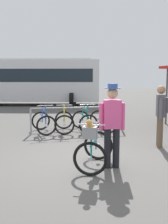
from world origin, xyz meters
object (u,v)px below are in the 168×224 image
at_px(racked_bike_blue, 43,122).
at_px(person_with_featured_bike, 112,122).
at_px(featured_bicycle, 94,146).
at_px(racked_bike_lime, 104,120).
at_px(racked_bike_teal, 84,121).
at_px(racked_bike_yellow, 64,121).
at_px(bus_distant, 25,79).
at_px(pedestrian_with_backpack, 161,112).

bearing_deg(racked_bike_blue, person_with_featured_bike, -70.31).
bearing_deg(featured_bicycle, racked_bike_lime, 73.66).
bearing_deg(racked_bike_lime, person_with_featured_bike, -101.04).
bearing_deg(racked_bike_teal, racked_bike_yellow, -177.38).
bearing_deg(racked_bike_teal, bus_distant, 104.42).
xyz_separation_m(racked_bike_yellow, racked_bike_teal, (0.70, 0.03, 0.00)).
relative_size(racked_bike_blue, racked_bike_teal, 1.02).
relative_size(racked_bike_yellow, racked_bike_teal, 0.96).
bearing_deg(bus_distant, racked_bike_lime, -71.71).
bearing_deg(racked_bike_lime, pedestrian_with_backpack, -68.53).
relative_size(racked_bike_yellow, person_with_featured_bike, 0.66).
xyz_separation_m(racked_bike_lime, featured_bicycle, (-1.14, -3.90, 0.12)).
bearing_deg(racked_bike_teal, racked_bike_lime, 2.62).
bearing_deg(bus_distant, person_with_featured_bike, -79.78).
xyz_separation_m(racked_bike_blue, pedestrian_with_backpack, (3.07, -2.37, 0.57)).
distance_m(racked_bike_teal, person_with_featured_bike, 3.87).
xyz_separation_m(racked_bike_blue, bus_distant, (-1.09, 9.73, 1.37)).
bearing_deg(pedestrian_with_backpack, racked_bike_yellow, 134.63).
distance_m(featured_bicycle, bus_distant, 13.74).
bearing_deg(racked_bike_yellow, racked_bike_teal, 2.62).
xyz_separation_m(person_with_featured_bike, bus_distant, (-2.43, 13.49, 0.79)).
bearing_deg(pedestrian_with_backpack, racked_bike_teal, 124.46).
bearing_deg(person_with_featured_bike, featured_bicycle, -174.25).
bearing_deg(racked_bike_yellow, featured_bicycle, -86.16).
relative_size(racked_bike_blue, person_with_featured_bike, 0.70).
bearing_deg(racked_bike_blue, racked_bike_teal, 2.62).
bearing_deg(pedestrian_with_backpack, racked_bike_blue, 142.34).
bearing_deg(person_with_featured_bike, bus_distant, 100.22).
relative_size(racked_bike_teal, featured_bicycle, 0.94).
distance_m(racked_bike_yellow, featured_bicycle, 3.84).
bearing_deg(featured_bicycle, person_with_featured_bike, 5.75).
relative_size(pedestrian_with_backpack, bus_distant, 0.16).
bearing_deg(person_with_featured_bike, racked_bike_teal, 89.20).
height_order(racked_bike_lime, bus_distant, bus_distant).
bearing_deg(racked_bike_lime, featured_bicycle, -106.34).
bearing_deg(pedestrian_with_backpack, person_with_featured_bike, -141.00).
height_order(racked_bike_blue, featured_bicycle, featured_bicycle).
bearing_deg(racked_bike_yellow, bus_distant, 100.43).
xyz_separation_m(featured_bicycle, person_with_featured_bike, (0.39, 0.04, 0.46)).
relative_size(racked_bike_blue, pedestrian_with_backpack, 0.74).
bearing_deg(racked_bike_teal, racked_bike_blue, -177.38).
bearing_deg(racked_bike_yellow, person_with_featured_bike, -80.33).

